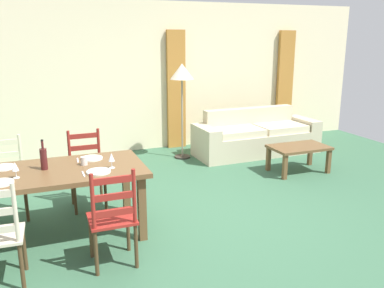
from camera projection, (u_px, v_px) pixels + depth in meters
The scene contains 21 objects.
ground_plane at pixel (198, 219), 4.81m from camera, with size 9.60×9.60×0.02m, color #355F43.
wall_far at pixel (130, 78), 7.44m from camera, with size 9.60×0.16×2.70m, color beige.
curtain_panel_left at pixel (176, 90), 7.67m from camera, with size 0.35×0.08×2.20m, color #B07330.
curtain_panel_right at pixel (285, 85), 8.51m from camera, with size 0.35×0.08×2.20m, color #B07330.
dining_table at pixel (51, 178), 4.18m from camera, with size 1.90×0.96×0.75m.
dining_chair_near_right at pixel (113, 218), 3.70m from camera, with size 0.42×0.40×0.96m.
dining_chair_far_left at pixel (7, 178), 4.73m from camera, with size 0.44×0.42×0.96m.
dining_chair_far_right at pixel (87, 170), 5.05m from camera, with size 0.42×0.40×0.96m.
dinner_plate_near_left at pixel (0, 183), 3.78m from camera, with size 0.24×0.24×0.02m, color white.
dinner_plate_near_right at pixel (99, 172), 4.09m from camera, with size 0.24×0.24×0.02m, color white.
fork_near_right at pixel (83, 174), 4.04m from camera, with size 0.02×0.17×0.01m, color silver.
dinner_plate_far_left at pixel (3, 167), 4.23m from camera, with size 0.24×0.24×0.02m, color white.
dinner_plate_far_right at pixel (92, 158), 4.54m from camera, with size 0.24×0.24×0.02m, color white.
fork_far_right at pixel (78, 160), 4.49m from camera, with size 0.02×0.17×0.01m, color silver.
wine_bottle at pixel (44, 158), 4.16m from camera, with size 0.07×0.07×0.32m.
wine_glass_near_left at pixel (15, 167), 3.90m from camera, with size 0.06×0.06×0.16m.
wine_glass_near_right at pixel (111, 158), 4.21m from camera, with size 0.06×0.06×0.16m.
coffee_cup_primary at pixel (84, 161), 4.33m from camera, with size 0.07×0.07×0.09m, color beige.
couch at pixel (255, 137), 7.46m from camera, with size 2.30×0.85×0.80m.
coffee_table at pixel (299, 150), 6.38m from camera, with size 0.90×0.56×0.42m.
standing_lamp at pixel (182, 77), 6.87m from camera, with size 0.40×0.40×1.64m.
Camera 1 is at (-1.68, -4.09, 2.07)m, focal length 38.17 mm.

